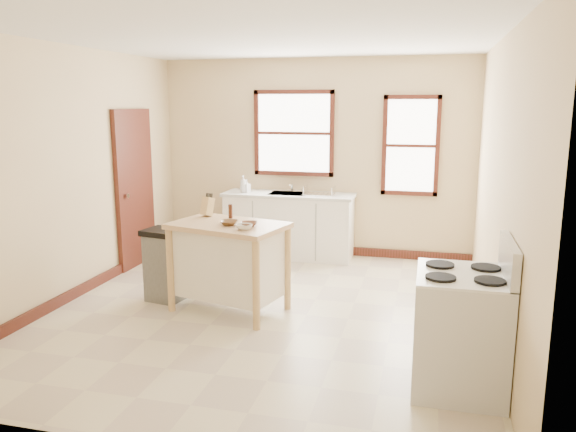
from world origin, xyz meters
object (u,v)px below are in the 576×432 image
object	(u,v)px
dish_rack	(319,191)
bowl_a	(229,223)
soap_bottle_b	(247,186)
pepper_grinder	(230,211)
trash_bin	(165,265)
knife_block	(207,207)
bowl_c	(244,227)
bowl_b	(249,224)
gas_stove	(461,315)
soap_bottle_a	(243,184)
kitchen_island	(229,267)

from	to	relation	value
dish_rack	bowl_a	bearing A→B (deg)	-119.27
soap_bottle_b	bowl_a	world-z (taller)	soap_bottle_b
pepper_grinder	trash_bin	world-z (taller)	pepper_grinder
knife_block	dish_rack	bearing A→B (deg)	87.98
soap_bottle_b	bowl_c	size ratio (longest dim) A/B	1.11
soap_bottle_b	bowl_c	distance (m)	2.55
pepper_grinder	bowl_b	distance (m)	0.47
gas_stove	pepper_grinder	bearing A→B (deg)	149.28
pepper_grinder	bowl_a	xyz separation A→B (m)	(0.11, -0.33, -0.05)
bowl_b	trash_bin	bearing A→B (deg)	169.02
soap_bottle_a	soap_bottle_b	size ratio (longest dim) A/B	1.30
bowl_c	soap_bottle_a	bearing A→B (deg)	108.87
dish_rack	bowl_a	distance (m)	2.36
kitchen_island	pepper_grinder	bearing A→B (deg)	118.77
kitchen_island	gas_stove	size ratio (longest dim) A/B	0.97
bowl_a	bowl_c	size ratio (longest dim) A/B	1.12
dish_rack	soap_bottle_b	bearing A→B (deg)	165.00
soap_bottle_a	gas_stove	distance (m)	4.39
bowl_c	kitchen_island	bearing A→B (deg)	137.21
soap_bottle_b	bowl_a	size ratio (longest dim) A/B	0.99
kitchen_island	bowl_a	xyz separation A→B (m)	(0.04, -0.07, 0.50)
soap_bottle_b	dish_rack	world-z (taller)	soap_bottle_b
pepper_grinder	bowl_b	xyz separation A→B (m)	(0.32, -0.34, -0.05)
soap_bottle_b	gas_stove	distance (m)	4.38
soap_bottle_a	bowl_a	world-z (taller)	soap_bottle_a
pepper_grinder	bowl_a	size ratio (longest dim) A/B	0.81
dish_rack	bowl_b	xyz separation A→B (m)	(-0.28, -2.32, -0.00)
kitchen_island	trash_bin	world-z (taller)	kitchen_island
pepper_grinder	bowl_c	bearing A→B (deg)	-56.93
pepper_grinder	bowl_a	distance (m)	0.35
soap_bottle_a	dish_rack	world-z (taller)	soap_bottle_a
soap_bottle_b	bowl_a	distance (m)	2.34
dish_rack	bowl_a	world-z (taller)	dish_rack
dish_rack	bowl_b	size ratio (longest dim) A/B	2.37
dish_rack	bowl_c	world-z (taller)	dish_rack
kitchen_island	gas_stove	world-z (taller)	gas_stove
soap_bottle_a	kitchen_island	distance (m)	2.31
dish_rack	trash_bin	xyz separation A→B (m)	(-1.33, -2.11, -0.57)
knife_block	bowl_a	size ratio (longest dim) A/B	1.08
trash_bin	gas_stove	distance (m)	3.34
pepper_grinder	soap_bottle_a	bearing A→B (deg)	104.67
dish_rack	knife_block	bearing A→B (deg)	-131.94
bowl_c	knife_block	bearing A→B (deg)	138.24
gas_stove	soap_bottle_b	bearing A→B (deg)	130.16
knife_block	bowl_c	world-z (taller)	knife_block
bowl_a	trash_bin	world-z (taller)	bowl_a
bowl_b	knife_block	bearing A→B (deg)	147.01
kitchen_island	bowl_b	bearing A→B (deg)	-4.69
kitchen_island	pepper_grinder	world-z (taller)	pepper_grinder
trash_bin	pepper_grinder	bearing A→B (deg)	20.76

